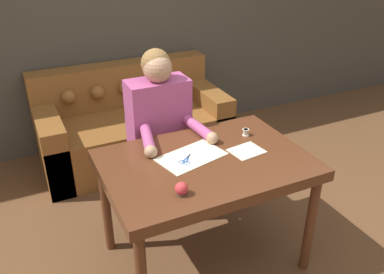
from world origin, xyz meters
The scene contains 10 objects.
ground_plane centered at (0.00, 0.00, 0.00)m, with size 16.00×16.00×0.00m, color brown.
wall_back centered at (0.00, 2.06, 1.30)m, with size 8.00×0.06×2.60m.
dining_table centered at (-0.10, 0.09, 0.68)m, with size 1.22×0.84×0.77m.
couch centered at (-0.09, 1.63, 0.31)m, with size 1.70×0.86×0.85m.
person centered at (-0.16, 0.69, 0.66)m, with size 0.49×0.62×1.29m.
pattern_paper_main centered at (-0.16, 0.16, 0.77)m, with size 0.44×0.33×0.00m.
pattern_paper_offcut centered at (0.17, 0.08, 0.77)m, with size 0.22×0.19×0.00m.
scissors centered at (-0.20, 0.15, 0.77)m, with size 0.19×0.19×0.01m.
thread_spool centered at (0.28, 0.26, 0.79)m, with size 0.04×0.04×0.05m.
pin_cushion centered at (-0.37, -0.17, 0.80)m, with size 0.07×0.07×0.07m.
Camera 1 is at (-1.06, -1.75, 2.00)m, focal length 38.00 mm.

